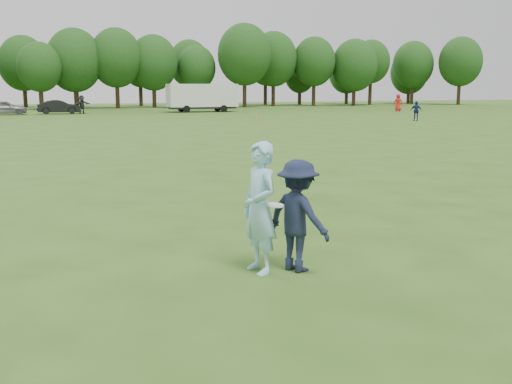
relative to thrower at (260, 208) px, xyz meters
The scene contains 12 objects.
ground 1.07m from the thrower, 36.06° to the left, with size 200.00×200.00×0.00m, color #2F5217.
thrower is the anchor object (origin of this frame).
defender 0.62m from the thrower, 11.53° to the right, with size 1.14×0.65×1.76m, color #1A2139.
player_far_b 44.58m from the thrower, 51.33° to the left, with size 0.99×0.41×1.68m, color navy.
player_far_c 64.75m from the thrower, 54.08° to the left, with size 0.99×0.65×2.03m, color red.
player_far_d 59.13m from the thrower, 87.67° to the left, with size 1.85×0.59×2.00m, color #282828.
car_e 59.36m from the thrower, 95.16° to the left, with size 1.78×4.42×1.51m, color slate.
car_f 59.53m from the thrower, 89.91° to the left, with size 1.57×4.49×1.48m, color black.
field_cone 51.54m from the thrower, 69.13° to the left, with size 0.28×0.28×0.30m, color orange.
disc_in_play 0.28m from the thrower, 50.66° to the right, with size 0.29×0.29×0.06m.
cargo_trailer 61.25m from the thrower, 74.98° to the left, with size 9.00×2.75×3.20m.
treeline 77.31m from the thrower, 87.73° to the left, with size 130.35×18.39×11.74m.
Camera 1 is at (-3.51, -8.58, 2.86)m, focal length 42.00 mm.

